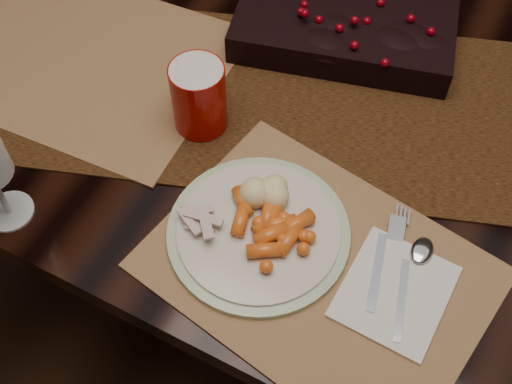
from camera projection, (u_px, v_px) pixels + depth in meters
The scene contains 14 objects.
floor at pixel (322, 288), 1.65m from camera, with size 5.00×5.00×0.00m, color black.
dining_table at pixel (337, 209), 1.33m from camera, with size 1.80×1.00×0.75m, color black.
table_runner at pixel (382, 111), 0.99m from camera, with size 1.79×0.37×0.00m, color brown.
centerpiece at pixel (344, 26), 1.04m from camera, with size 0.35×0.18×0.07m, color black, non-canonical shape.
placemat_main at pixel (319, 269), 0.84m from camera, with size 0.42×0.31×0.00m, color #966648.
placemat_second at pixel (78, 57), 1.05m from camera, with size 0.48×0.35×0.00m, color brown.
dinner_plate at pixel (258, 232), 0.86m from camera, with size 0.25×0.25×0.01m, color beige.
baby_carrots at pixel (263, 230), 0.84m from camera, with size 0.11×0.09×0.02m, color #D75B19, non-canonical shape.
mashed_potatoes at pixel (270, 186), 0.87m from camera, with size 0.07×0.06×0.04m, color beige, non-canonical shape.
turkey_shreds at pixel (200, 219), 0.85m from camera, with size 0.07×0.06×0.02m, color gray, non-canonical shape.
napkin at pixel (395, 292), 0.81m from camera, with size 0.13×0.15×0.01m, color silver.
fork at pixel (382, 260), 0.83m from camera, with size 0.02×0.15×0.00m, color silver, non-canonical shape.
spoon at pixel (408, 284), 0.81m from camera, with size 0.03×0.14×0.00m, color #A7A6C5, non-canonical shape.
red_cup at pixel (199, 97), 0.93m from camera, with size 0.08×0.08×0.11m, color #920600.
Camera 1 is at (0.18, -0.71, 1.50)m, focal length 45.00 mm.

